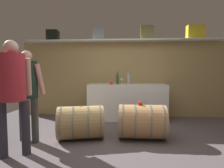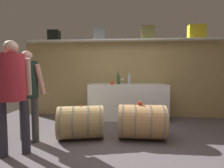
{
  "view_description": "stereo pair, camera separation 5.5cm",
  "coord_description": "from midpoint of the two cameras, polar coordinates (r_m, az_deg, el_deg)",
  "views": [
    {
      "loc": [
        0.08,
        -2.77,
        1.25
      ],
      "look_at": [
        -0.16,
        0.66,
        0.99
      ],
      "focal_mm": 29.56,
      "sensor_mm": 36.0,
      "label": 1
    },
    {
      "loc": [
        0.13,
        -2.77,
        1.25
      ],
      "look_at": [
        -0.16,
        0.66,
        0.99
      ],
      "focal_mm": 29.56,
      "sensor_mm": 36.0,
      "label": 2
    }
  ],
  "objects": [
    {
      "name": "visitor_tasting",
      "position": [
        3.49,
        -24.99,
        -0.66
      ],
      "size": [
        0.51,
        0.44,
        1.58
      ],
      "rotation": [
        0.0,
        0.0,
        -0.32
      ],
      "color": "#333431",
      "rests_on": "ground"
    },
    {
      "name": "winemaker_pouring",
      "position": [
        2.99,
        -28.86,
        -0.53
      ],
      "size": [
        0.53,
        0.45,
        1.66
      ],
      "rotation": [
        0.0,
        0.0,
        0.44
      ],
      "color": "#2E2B35",
      "rests_on": "ground"
    },
    {
      "name": "toolcase_grey",
      "position": [
        5.0,
        -4.5,
        15.27
      ],
      "size": [
        0.29,
        0.26,
        0.34
      ],
      "primitive_type": "cube",
      "rotation": [
        0.0,
        0.0,
        0.02
      ],
      "color": "gray",
      "rests_on": "high_shelf_board"
    },
    {
      "name": "ground_plane",
      "position": [
        3.56,
        2.16,
        -16.36
      ],
      "size": [
        6.58,
        7.68,
        0.02
      ],
      "primitive_type": "cube",
      "color": "#534C50"
    },
    {
      "name": "toolcase_yellow",
      "position": [
        5.24,
        24.02,
        14.42
      ],
      "size": [
        0.4,
        0.25,
        0.34
      ],
      "primitive_type": "cube",
      "rotation": [
        0.0,
        0.0,
        -0.03
      ],
      "color": "yellow",
      "rests_on": "high_shelf_board"
    },
    {
      "name": "wine_bottle_clear",
      "position": [
        4.68,
        4.79,
        1.67
      ],
      "size": [
        0.07,
        0.07,
        0.29
      ],
      "color": "#ACBFC0",
      "rests_on": "work_cabinet"
    },
    {
      "name": "wine_bottle_green",
      "position": [
        4.6,
        1.36,
        1.64
      ],
      "size": [
        0.07,
        0.07,
        0.31
      ],
      "color": "#32542B",
      "rests_on": "work_cabinet"
    },
    {
      "name": "tasting_cup",
      "position": [
        3.39,
        8.1,
        -5.96
      ],
      "size": [
        0.07,
        0.07,
        0.05
      ],
      "primitive_type": "cylinder",
      "color": "red",
      "rests_on": "wine_barrel_near"
    },
    {
      "name": "high_shelf_board",
      "position": [
        4.92,
        2.81,
        13.26
      ],
      "size": [
        4.95,
        0.4,
        0.03
      ],
      "primitive_type": "cube",
      "color": "white",
      "rests_on": "back_wall_panel"
    },
    {
      "name": "toolcase_black",
      "position": [
        5.31,
        -18.09,
        14.06
      ],
      "size": [
        0.3,
        0.3,
        0.27
      ],
      "primitive_type": "cube",
      "rotation": [
        0.0,
        0.0,
        0.07
      ],
      "color": "black",
      "rests_on": "high_shelf_board"
    },
    {
      "name": "work_cabinet",
      "position": [
        4.71,
        4.36,
        -5.43
      ],
      "size": [
        1.95,
        0.6,
        0.9
      ],
      "primitive_type": "cube",
      "color": "white",
      "rests_on": "ground"
    },
    {
      "name": "wine_barrel_far",
      "position": [
        3.47,
        -10.11,
        -11.59
      ],
      "size": [
        0.93,
        0.76,
        0.6
      ],
      "rotation": [
        0.0,
        0.0,
        0.23
      ],
      "color": "tan",
      "rests_on": "ground"
    },
    {
      "name": "wine_barrel_near",
      "position": [
        3.46,
        8.82,
        -11.41
      ],
      "size": [
        0.84,
        0.63,
        0.63
      ],
      "rotation": [
        0.0,
        0.0,
        -0.01
      ],
      "color": "#B28252",
      "rests_on": "ground"
    },
    {
      "name": "toolcase_olive",
      "position": [
        4.98,
        10.45,
        15.25
      ],
      "size": [
        0.35,
        0.28,
        0.34
      ],
      "primitive_type": "cube",
      "rotation": [
        0.0,
        0.0,
        -0.06
      ],
      "color": "olive",
      "rests_on": "high_shelf_board"
    },
    {
      "name": "wine_glass",
      "position": [
        4.82,
        2.64,
        1.32
      ],
      "size": [
        0.08,
        0.08,
        0.14
      ],
      "color": "white",
      "rests_on": "work_cabinet"
    },
    {
      "name": "back_wall_panel",
      "position": [
        5.01,
        2.8,
        1.47
      ],
      "size": [
        5.38,
        0.1,
        1.99
      ],
      "primitive_type": "cube",
      "color": "#A28A58",
      "rests_on": "ground"
    },
    {
      "name": "red_funnel",
      "position": [
        4.48,
        -0.55,
        0.45
      ],
      "size": [
        0.11,
        0.11,
        0.09
      ],
      "primitive_type": "cone",
      "color": "red",
      "rests_on": "work_cabinet"
    }
  ]
}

